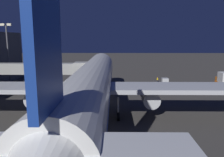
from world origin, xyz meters
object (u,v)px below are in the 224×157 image
at_px(traffic_cone_nose_port, 110,83).
at_px(traffic_cone_nose_starboard, 94,83).
at_px(baggage_container_mid_row, 165,81).
at_px(ground_crew_by_belt_loader, 157,80).
at_px(jet_bridge, 48,69).
at_px(airliner_at_gate, 92,84).
at_px(apron_floodlight_mast, 8,50).
at_px(cargo_truck_aft, 222,80).

xyz_separation_m(traffic_cone_nose_port, traffic_cone_nose_starboard, (4.40, 0.00, 0.00)).
relative_size(baggage_container_mid_row, ground_crew_by_belt_loader, 1.07).
bearing_deg(baggage_container_mid_row, jet_bridge, 22.53).
bearing_deg(jet_bridge, airliner_at_gate, 125.03).
bearing_deg(airliner_at_gate, ground_crew_by_belt_loader, -117.95).
bearing_deg(airliner_at_gate, traffic_cone_nose_starboard, -85.58).
bearing_deg(traffic_cone_nose_port, traffic_cone_nose_starboard, 0.00).
bearing_deg(ground_crew_by_belt_loader, jet_bridge, 26.38).
distance_m(apron_floodlight_mast, baggage_container_mid_row, 44.86).
xyz_separation_m(baggage_container_mid_row, traffic_cone_nose_starboard, (20.52, 0.95, -0.57)).
relative_size(traffic_cone_nose_port, traffic_cone_nose_starboard, 1.00).
bearing_deg(traffic_cone_nose_starboard, baggage_container_mid_row, -177.34).
relative_size(jet_bridge, baggage_container_mid_row, 12.18).
distance_m(airliner_at_gate, cargo_truck_aft, 41.28).
height_order(baggage_container_mid_row, ground_crew_by_belt_loader, ground_crew_by_belt_loader).
height_order(jet_bridge, baggage_container_mid_row, jet_bridge).
height_order(ground_crew_by_belt_loader, traffic_cone_nose_starboard, ground_crew_by_belt_loader).
height_order(apron_floodlight_mast, ground_crew_by_belt_loader, apron_floodlight_mast).
distance_m(airliner_at_gate, traffic_cone_nose_port, 29.13).
height_order(apron_floodlight_mast, baggage_container_mid_row, apron_floodlight_mast).
distance_m(apron_floodlight_mast, traffic_cone_nose_starboard, 25.31).
bearing_deg(baggage_container_mid_row, airliner_at_gate, 58.10).
relative_size(airliner_at_gate, cargo_truck_aft, 13.20).
height_order(jet_bridge, traffic_cone_nose_starboard, jet_bridge).
bearing_deg(cargo_truck_aft, ground_crew_by_belt_loader, -20.46).
relative_size(apron_floodlight_mast, ground_crew_by_belt_loader, 9.99).
bearing_deg(ground_crew_by_belt_loader, apron_floodlight_mast, 6.27).
xyz_separation_m(jet_bridge, traffic_cone_nose_port, (-14.06, -11.57, -5.78)).
height_order(baggage_container_mid_row, traffic_cone_nose_port, baggage_container_mid_row).
distance_m(baggage_container_mid_row, ground_crew_by_belt_loader, 2.43).
relative_size(cargo_truck_aft, traffic_cone_nose_port, 8.27).
xyz_separation_m(airliner_at_gate, baggage_container_mid_row, (-18.32, -29.44, -5.12)).
xyz_separation_m(apron_floodlight_mast, cargo_truck_aft, (-58.23, 1.48, -7.88)).
distance_m(airliner_at_gate, baggage_container_mid_row, 35.05).
bearing_deg(jet_bridge, cargo_truck_aft, -169.91).
bearing_deg(traffic_cone_nose_port, jet_bridge, 39.45).
xyz_separation_m(cargo_truck_aft, baggage_container_mid_row, (14.41, -4.59, -1.20)).
bearing_deg(apron_floodlight_mast, ground_crew_by_belt_loader, -173.73).
bearing_deg(apron_floodlight_mast, traffic_cone_nose_starboard, -174.72).
relative_size(airliner_at_gate, ground_crew_by_belt_loader, 35.31).
relative_size(apron_floodlight_mast, cargo_truck_aft, 3.74).
bearing_deg(baggage_container_mid_row, traffic_cone_nose_port, 3.39).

